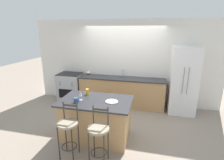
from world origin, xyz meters
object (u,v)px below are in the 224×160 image
object	(u,v)px
refrigerator	(183,81)
coffee_mug	(76,100)
bar_stool_near	(68,129)
bar_stool_far	(99,134)
pumpkin_decoration	(88,73)
dinner_plate	(112,101)
wine_glass	(81,94)
oven_range	(71,87)
tumbler_cup	(87,92)

from	to	relation	value
refrigerator	coffee_mug	bearing A→B (deg)	-139.92
bar_stool_near	bar_stool_far	size ratio (longest dim) A/B	1.00
pumpkin_decoration	bar_stool_near	bearing A→B (deg)	-76.73
pumpkin_decoration	dinner_plate	bearing A→B (deg)	-57.43
refrigerator	coffee_mug	world-z (taller)	refrigerator
bar_stool_far	pumpkin_decoration	xyz separation A→B (m)	(-1.27, 2.83, 0.39)
dinner_plate	wine_glass	distance (m)	0.69
bar_stool_far	wine_glass	world-z (taller)	wine_glass
oven_range	tumbler_cup	bearing A→B (deg)	-51.80
tumbler_cup	bar_stool_near	bearing A→B (deg)	-90.24
coffee_mug	wine_glass	bearing A→B (deg)	71.07
oven_range	tumbler_cup	xyz separation A→B (m)	(1.23, -1.56, 0.49)
bar_stool_near	tumbler_cup	bearing A→B (deg)	89.76
bar_stool_near	pumpkin_decoration	distance (m)	2.89
refrigerator	bar_stool_far	distance (m)	3.13
dinner_plate	pumpkin_decoration	distance (m)	2.46
refrigerator	coffee_mug	size ratio (longest dim) A/B	15.54
bar_stool_near	tumbler_cup	world-z (taller)	bar_stool_near
pumpkin_decoration	tumbler_cup	bearing A→B (deg)	-69.58
tumbler_cup	pumpkin_decoration	distance (m)	1.90
tumbler_cup	pumpkin_decoration	xyz separation A→B (m)	(-0.66, 1.78, 0.00)
bar_stool_far	oven_range	bearing A→B (deg)	125.10
dinner_plate	oven_range	bearing A→B (deg)	135.55
refrigerator	wine_glass	size ratio (longest dim) A/B	10.36
bar_stool_far	dinner_plate	xyz separation A→B (m)	(0.05, 0.76, 0.32)
bar_stool_far	coffee_mug	xyz separation A→B (m)	(-0.67, 0.56, 0.36)
tumbler_cup	bar_stool_far	bearing A→B (deg)	-60.00
bar_stool_near	wine_glass	size ratio (longest dim) A/B	5.78
bar_stool_near	bar_stool_far	distance (m)	0.61
bar_stool_near	dinner_plate	world-z (taller)	bar_stool_near
refrigerator	dinner_plate	bearing A→B (deg)	-132.70
wine_glass	tumbler_cup	distance (m)	0.36
refrigerator	oven_range	distance (m)	3.60
bar_stool_near	refrigerator	bearing A→B (deg)	47.31
coffee_mug	pumpkin_decoration	distance (m)	2.35
wine_glass	refrigerator	bearing A→B (deg)	38.64
refrigerator	bar_stool_far	size ratio (longest dim) A/B	1.79
bar_stool_near	dinner_plate	size ratio (longest dim) A/B	3.91
oven_range	bar_stool_near	xyz separation A→B (m)	(1.23, -2.57, 0.11)
refrigerator	bar_stool_far	bearing A→B (deg)	-123.91
refrigerator	tumbler_cup	bearing A→B (deg)	-146.83
tumbler_cup	pumpkin_decoration	world-z (taller)	pumpkin_decoration
tumbler_cup	pumpkin_decoration	size ratio (longest dim) A/B	1.01
wine_glass	coffee_mug	distance (m)	0.17
pumpkin_decoration	bar_stool_far	bearing A→B (deg)	-65.85
coffee_mug	tumbler_cup	size ratio (longest dim) A/B	0.93
refrigerator	oven_range	size ratio (longest dim) A/B	2.00
dinner_plate	bar_stool_near	bearing A→B (deg)	-132.68
bar_stool_near	pumpkin_decoration	bearing A→B (deg)	103.27
bar_stool_far	tumbler_cup	bearing A→B (deg)	120.00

